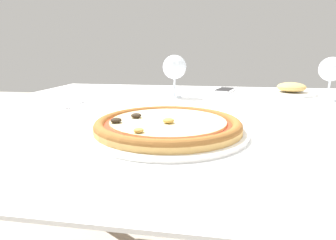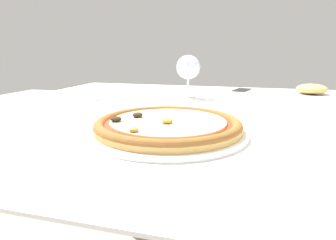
{
  "view_description": "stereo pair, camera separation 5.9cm",
  "coord_description": "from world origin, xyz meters",
  "px_view_note": "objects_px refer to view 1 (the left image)",
  "views": [
    {
      "loc": [
        0.03,
        -0.83,
        0.91
      ],
      "look_at": [
        -0.06,
        -0.27,
        0.77
      ],
      "focal_mm": 30.0,
      "sensor_mm": 36.0,
      "label": 1
    },
    {
      "loc": [
        0.08,
        -0.82,
        0.91
      ],
      "look_at": [
        -0.06,
        -0.27,
        0.77
      ],
      "focal_mm": 30.0,
      "sensor_mm": 36.0,
      "label": 2
    }
  ],
  "objects_px": {
    "pizza_plate": "(168,126)",
    "fork": "(78,103)",
    "side_plate": "(291,90)",
    "wine_glass_far_right": "(174,68)",
    "dining_table": "(203,132)",
    "wine_glass_far_left": "(331,70)",
    "cell_phone": "(225,90)"
  },
  "relations": [
    {
      "from": "dining_table",
      "to": "wine_glass_far_right",
      "type": "height_order",
      "value": "wine_glass_far_right"
    },
    {
      "from": "wine_glass_far_left",
      "to": "wine_glass_far_right",
      "type": "xyz_separation_m",
      "value": [
        -0.55,
        -0.0,
        0.0
      ]
    },
    {
      "from": "pizza_plate",
      "to": "fork",
      "type": "relative_size",
      "value": 1.97
    },
    {
      "from": "dining_table",
      "to": "pizza_plate",
      "type": "bearing_deg",
      "value": -103.64
    },
    {
      "from": "fork",
      "to": "wine_glass_far_right",
      "type": "height_order",
      "value": "wine_glass_far_right"
    },
    {
      "from": "pizza_plate",
      "to": "side_plate",
      "type": "height_order",
      "value": "side_plate"
    },
    {
      "from": "fork",
      "to": "wine_glass_far_left",
      "type": "xyz_separation_m",
      "value": [
        0.85,
        0.21,
        0.11
      ]
    },
    {
      "from": "fork",
      "to": "dining_table",
      "type": "bearing_deg",
      "value": -3.88
    },
    {
      "from": "pizza_plate",
      "to": "wine_glass_far_left",
      "type": "distance_m",
      "value": 0.71
    },
    {
      "from": "wine_glass_far_left",
      "to": "side_plate",
      "type": "relative_size",
      "value": 0.79
    },
    {
      "from": "pizza_plate",
      "to": "side_plate",
      "type": "distance_m",
      "value": 0.76
    },
    {
      "from": "pizza_plate",
      "to": "fork",
      "type": "bearing_deg",
      "value": 139.89
    },
    {
      "from": "dining_table",
      "to": "pizza_plate",
      "type": "distance_m",
      "value": 0.29
    },
    {
      "from": "pizza_plate",
      "to": "wine_glass_far_left",
      "type": "bearing_deg",
      "value": 45.41
    },
    {
      "from": "dining_table",
      "to": "cell_phone",
      "type": "height_order",
      "value": "cell_phone"
    },
    {
      "from": "wine_glass_far_right",
      "to": "cell_phone",
      "type": "bearing_deg",
      "value": 44.04
    },
    {
      "from": "dining_table",
      "to": "wine_glass_far_right",
      "type": "distance_m",
      "value": 0.32
    },
    {
      "from": "fork",
      "to": "pizza_plate",
      "type": "bearing_deg",
      "value": -40.11
    },
    {
      "from": "fork",
      "to": "wine_glass_far_left",
      "type": "relative_size",
      "value": 1.11
    },
    {
      "from": "wine_glass_far_left",
      "to": "cell_phone",
      "type": "relative_size",
      "value": 0.97
    },
    {
      "from": "wine_glass_far_right",
      "to": "side_plate",
      "type": "bearing_deg",
      "value": 16.99
    },
    {
      "from": "dining_table",
      "to": "wine_glass_far_left",
      "type": "height_order",
      "value": "wine_glass_far_left"
    },
    {
      "from": "fork",
      "to": "wine_glass_far_right",
      "type": "xyz_separation_m",
      "value": [
        0.3,
        0.2,
        0.11
      ]
    },
    {
      "from": "pizza_plate",
      "to": "cell_phone",
      "type": "xyz_separation_m",
      "value": [
        0.14,
        0.69,
        -0.01
      ]
    },
    {
      "from": "wine_glass_far_right",
      "to": "dining_table",
      "type": "bearing_deg",
      "value": -62.38
    },
    {
      "from": "side_plate",
      "to": "wine_glass_far_left",
      "type": "bearing_deg",
      "value": -57.27
    },
    {
      "from": "cell_phone",
      "to": "fork",
      "type": "bearing_deg",
      "value": -141.31
    },
    {
      "from": "wine_glass_far_left",
      "to": "pizza_plate",
      "type": "bearing_deg",
      "value": -134.59
    },
    {
      "from": "pizza_plate",
      "to": "fork",
      "type": "xyz_separation_m",
      "value": [
        -0.35,
        0.3,
        -0.01
      ]
    },
    {
      "from": "dining_table",
      "to": "pizza_plate",
      "type": "xyz_separation_m",
      "value": [
        -0.07,
        -0.27,
        0.09
      ]
    },
    {
      "from": "pizza_plate",
      "to": "fork",
      "type": "height_order",
      "value": "pizza_plate"
    },
    {
      "from": "dining_table",
      "to": "pizza_plate",
      "type": "relative_size",
      "value": 4.4
    }
  ]
}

